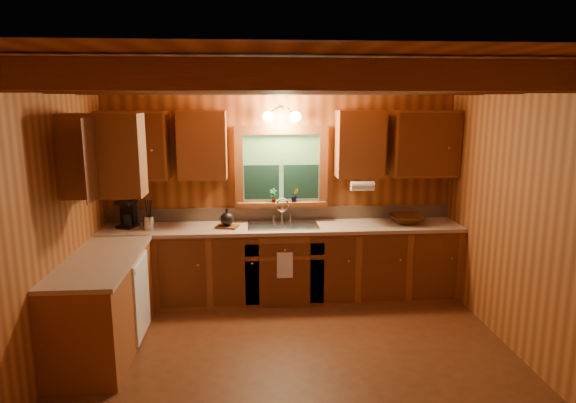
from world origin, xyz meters
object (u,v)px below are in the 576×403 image
Objects in this scene: sink at (283,229)px; wicker_basket at (407,219)px; coffee_maker at (128,213)px; cutting_board at (227,227)px.

sink is 2.01× the size of wicker_basket.
coffee_maker reaches higher than wicker_basket.
sink is 2.55× the size of coffee_maker.
wicker_basket is (1.49, -0.01, 0.09)m from sink.
coffee_maker is 1.17m from cutting_board.
coffee_maker is (-1.80, 0.08, 0.20)m from sink.
cutting_board is 2.14m from wicker_basket.
sink is at bearing 179.78° from wicker_basket.
sink is at bearing 18.06° from coffee_maker.
sink is 0.66m from cutting_board.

